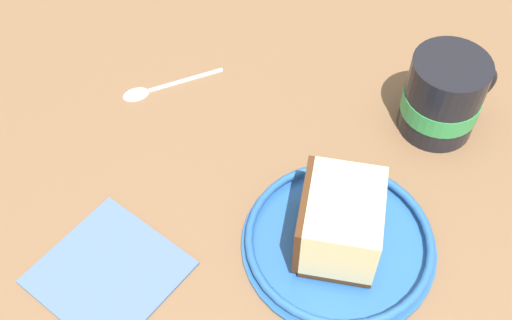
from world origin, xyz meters
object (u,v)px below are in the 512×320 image
object	(u,v)px
small_plate	(339,242)
cake_slice	(340,221)
folded_napkin	(108,272)
tea_mug	(444,96)
teaspoon	(152,88)

from	to	relation	value
small_plate	cake_slice	bearing A→B (deg)	43.50
small_plate	folded_napkin	bearing A→B (deg)	61.79
tea_mug	folded_napkin	xyz separation A→B (cm)	(4.60, 36.99, -4.15)
tea_mug	folded_napkin	world-z (taller)	tea_mug
folded_napkin	tea_mug	bearing A→B (deg)	-97.09
small_plate	teaspoon	size ratio (longest dim) A/B	1.55
tea_mug	folded_napkin	bearing A→B (deg)	82.91
cake_slice	folded_napkin	bearing A→B (deg)	62.02
cake_slice	teaspoon	world-z (taller)	cake_slice
teaspoon	cake_slice	bearing A→B (deg)	-172.17
cake_slice	tea_mug	distance (cm)	19.12
tea_mug	folded_napkin	size ratio (longest dim) A/B	0.88
tea_mug	teaspoon	world-z (taller)	tea_mug
folded_napkin	cake_slice	bearing A→B (deg)	-117.98
small_plate	teaspoon	xyz separation A→B (cm)	(27.71, 3.97, -0.49)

